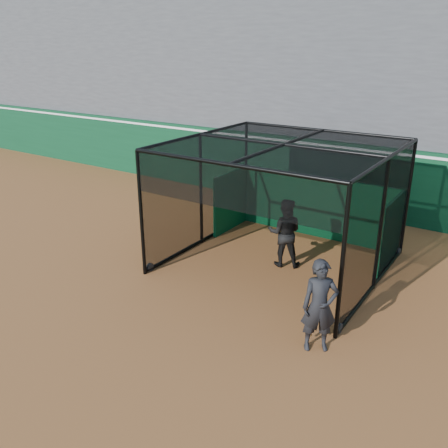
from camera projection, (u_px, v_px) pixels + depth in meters
The scene contains 6 objects.
ground at pixel (167, 303), 10.99m from camera, with size 120.00×120.00×0.00m, color brown.
outfield_wall at pixel (317, 172), 17.15m from camera, with size 50.00×0.50×2.50m.
grandstand at pixel (360, 75), 18.96m from camera, with size 50.00×7.85×8.95m.
batting_cage at pixel (281, 206), 12.47m from camera, with size 5.32×5.15×3.28m.
batter at pixel (285, 233), 12.61m from camera, with size 0.91×0.71×1.87m, color black.
on_deck_player at pixel (319, 306), 9.05m from camera, with size 0.83×0.76×1.90m.
Camera 1 is at (6.43, -7.28, 5.62)m, focal length 38.00 mm.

